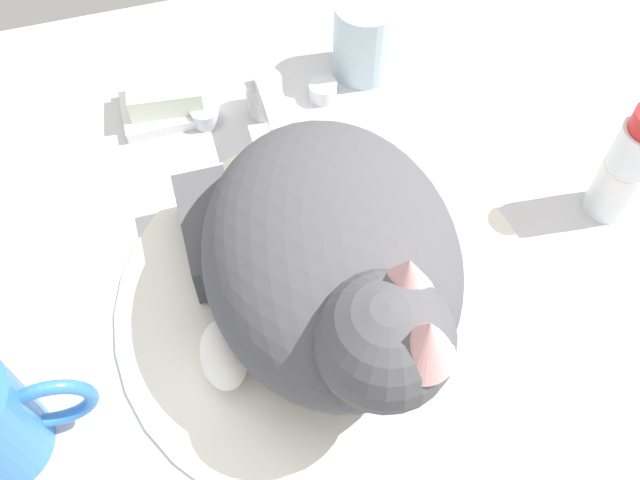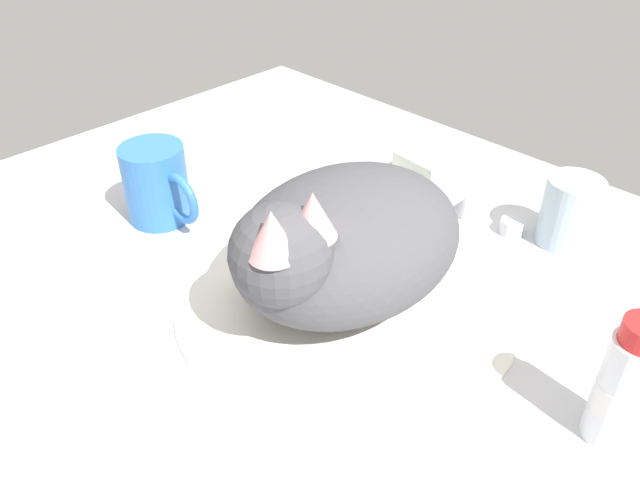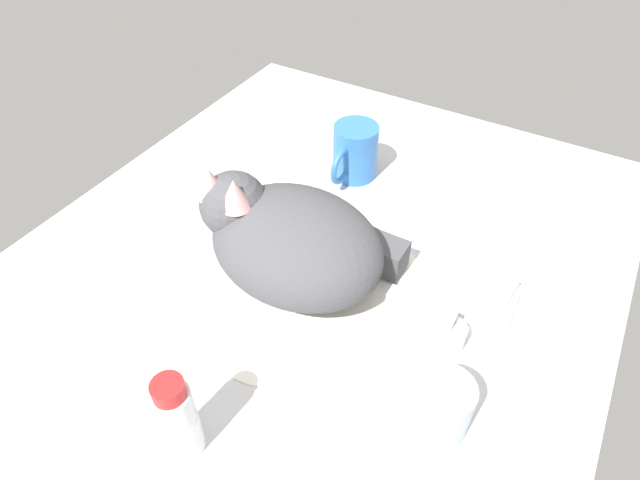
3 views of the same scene
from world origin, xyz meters
The scene contains 9 objects.
ground_plane centered at (0.00, 0.00, -1.50)cm, with size 110.00×82.50×3.00cm, color silver.
sink_basin centered at (0.00, 0.00, 0.33)cm, with size 35.12×35.12×0.65cm, color white.
faucet centered at (0.00, 20.93, 2.65)cm, with size 14.66×10.44×6.04cm.
cat centered at (-0.18, -1.15, 7.52)cm, with size 21.77×26.92×16.03cm.
coffee_mug centered at (-26.10, -4.79, 4.71)cm, with size 11.89×7.55×9.43cm.
rinse_cup centered at (11.00, 24.92, 4.05)cm, with size 6.28×6.28×8.09cm.
soap_dish centered at (-9.14, 24.69, 0.60)cm, with size 9.00×6.40×1.20cm, color white.
soap_bar centered at (-9.14, 24.69, 2.47)cm, with size 6.96×4.51×2.54cm, color silver.
toothpaste_bottle centered at (26.45, 2.21, 5.57)cm, with size 3.99×3.99×12.03cm.
Camera 2 is at (33.09, -37.26, 42.35)cm, focal length 35.45 mm.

